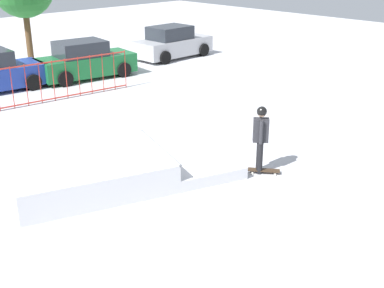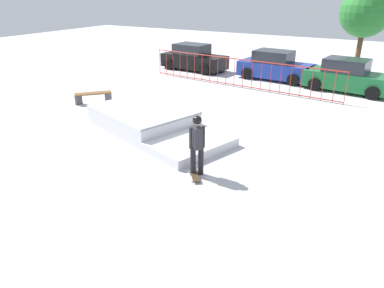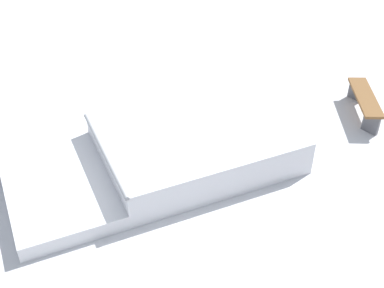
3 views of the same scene
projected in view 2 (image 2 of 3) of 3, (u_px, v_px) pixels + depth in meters
name	position (u px, v px, depth m)	size (l,w,h in m)	color
ground_plane	(163.00, 129.00, 13.03)	(60.00, 60.00, 0.00)	silver
skate_ramp	(150.00, 122.00, 12.82)	(5.94, 4.17, 0.74)	silver
skater	(197.00, 141.00, 9.44)	(0.42, 0.43, 1.73)	black
skateboard	(195.00, 174.00, 9.69)	(0.65, 0.75, 0.09)	#3F2D1E
perimeter_fence	(239.00, 73.00, 18.29)	(10.62, 1.11, 1.50)	#B22D23
park_bench	(93.00, 95.00, 15.87)	(1.39, 1.44, 0.48)	brown
parked_car_black	(194.00, 58.00, 22.29)	(4.24, 2.21, 1.60)	black
parked_car_blue	(275.00, 67.00, 19.91)	(4.23, 2.19, 1.60)	#1E3899
parked_car_green	(348.00, 77.00, 17.59)	(4.29, 2.34, 1.60)	#196B33
distant_tree	(366.00, 12.00, 20.23)	(2.87, 2.87, 4.97)	brown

